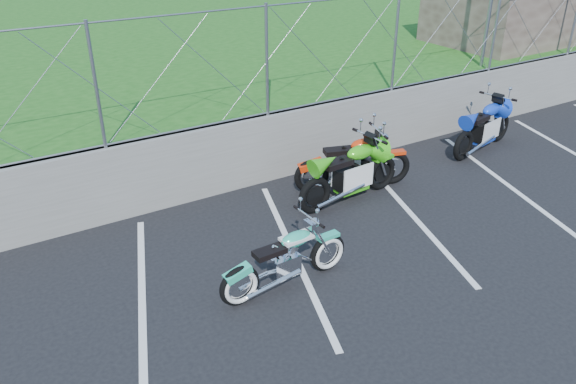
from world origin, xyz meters
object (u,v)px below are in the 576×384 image
naked_orange (355,164)px  sportbike_green (351,175)px  cruiser_turquoise (287,261)px  sportbike_blue (484,129)px

naked_orange → sportbike_green: bearing=-117.5°
cruiser_turquoise → sportbike_green: (2.33, 1.60, 0.10)m
cruiser_turquoise → sportbike_blue: (6.20, 1.97, 0.09)m
cruiser_turquoise → sportbike_blue: 6.50m
cruiser_turquoise → naked_orange: bearing=34.2°
cruiser_turquoise → sportbike_blue: bearing=15.8°
sportbike_blue → cruiser_turquoise: bearing=-174.5°
sportbike_green → sportbike_blue: bearing=1.6°
naked_orange → sportbike_green: 0.50m
cruiser_turquoise → sportbike_green: size_ratio=0.91×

